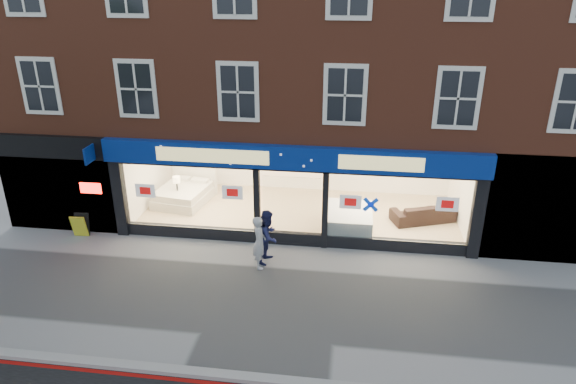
% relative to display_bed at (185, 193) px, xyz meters
% --- Properties ---
extents(ground, '(120.00, 120.00, 0.00)m').
position_rel_display_bed_xyz_m(ground, '(4.28, -5.61, -0.43)').
color(ground, gray).
rests_on(ground, ground).
extents(kerb_stone, '(60.00, 0.25, 0.12)m').
position_rel_display_bed_xyz_m(kerb_stone, '(4.28, -8.51, -0.37)').
color(kerb_stone, gray).
rests_on(kerb_stone, ground).
extents(showroom_floor, '(11.00, 4.50, 0.10)m').
position_rel_display_bed_xyz_m(showroom_floor, '(4.28, -0.36, -0.38)').
color(showroom_floor, tan).
rests_on(showroom_floor, ground).
extents(building, '(19.00, 8.26, 10.30)m').
position_rel_display_bed_xyz_m(building, '(4.26, 1.32, 6.24)').
color(building, brown).
rests_on(building, ground).
extents(display_bed, '(2.01, 2.33, 1.18)m').
position_rel_display_bed_xyz_m(display_bed, '(0.00, 0.00, 0.00)').
color(display_bed, beige).
rests_on(display_bed, showroom_floor).
extents(bedside_table, '(0.54, 0.54, 0.55)m').
position_rel_display_bed_xyz_m(bedside_table, '(-0.12, -0.39, -0.06)').
color(bedside_table, brown).
rests_on(bedside_table, showroom_floor).
extents(mattress_stack, '(1.51, 1.90, 0.75)m').
position_rel_display_bed_xyz_m(mattress_stack, '(6.04, -1.61, 0.04)').
color(mattress_stack, silver).
rests_on(mattress_stack, showroom_floor).
extents(sofa, '(2.30, 1.54, 0.62)m').
position_rel_display_bed_xyz_m(sofa, '(8.54, -0.49, -0.02)').
color(sofa, black).
rests_on(sofa, showroom_floor).
extents(a_board, '(0.51, 0.34, 0.76)m').
position_rel_display_bed_xyz_m(a_board, '(-2.53, -2.91, -0.05)').
color(a_board, gold).
rests_on(a_board, ground).
extents(pedestrian_grey, '(0.49, 0.65, 1.59)m').
position_rel_display_bed_xyz_m(pedestrian_grey, '(3.56, -3.99, 0.36)').
color(pedestrian_grey, '#A9ABB1').
rests_on(pedestrian_grey, ground).
extents(pedestrian_blue, '(0.79, 0.92, 1.63)m').
position_rel_display_bed_xyz_m(pedestrian_blue, '(3.75, -3.63, 0.39)').
color(pedestrian_blue, '#191D48').
rests_on(pedestrian_blue, ground).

